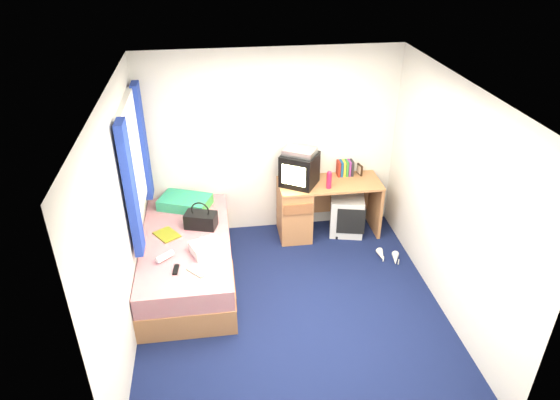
{
  "coord_description": "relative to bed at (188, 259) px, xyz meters",
  "views": [
    {
      "loc": [
        -0.7,
        -4.04,
        3.68
      ],
      "look_at": [
        -0.03,
        0.7,
        0.96
      ],
      "focal_mm": 32.0,
      "sensor_mm": 36.0,
      "label": 1
    }
  ],
  "objects": [
    {
      "name": "vcr",
      "position": [
        1.42,
        0.74,
        0.93
      ],
      "size": [
        0.46,
        0.42,
        0.07
      ],
      "primitive_type": "cube",
      "rotation": [
        0.0,
        0.0,
        -0.54
      ],
      "color": "#ABABAD",
      "rests_on": "crt_tv"
    },
    {
      "name": "colour_swatch_fan",
      "position": [
        0.12,
        -0.63,
        0.28
      ],
      "size": [
        0.19,
        0.2,
        0.01
      ],
      "primitive_type": "cube",
      "rotation": [
        0.0,
        0.0,
        -0.84
      ],
      "color": "gold",
      "rests_on": "bed"
    },
    {
      "name": "water_bottle",
      "position": [
        -0.2,
        -0.36,
        0.31
      ],
      "size": [
        0.2,
        0.18,
        0.07
      ],
      "primitive_type": "cylinder",
      "rotation": [
        0.0,
        1.57,
        0.71
      ],
      "color": "white",
      "rests_on": "bed"
    },
    {
      "name": "picture_frame",
      "position": [
        2.24,
        0.89,
        0.55
      ],
      "size": [
        0.05,
        0.12,
        0.14
      ],
      "primitive_type": "cube",
      "rotation": [
        0.0,
        0.0,
        0.22
      ],
      "color": "black",
      "rests_on": "desk"
    },
    {
      "name": "remote_control",
      "position": [
        -0.08,
        -0.56,
        0.28
      ],
      "size": [
        0.07,
        0.16,
        0.02
      ],
      "primitive_type": "cube",
      "rotation": [
        0.0,
        0.0,
        -0.1
      ],
      "color": "black",
      "rests_on": "bed"
    },
    {
      "name": "towel",
      "position": [
        0.24,
        -0.28,
        0.33
      ],
      "size": [
        0.4,
        0.37,
        0.11
      ],
      "primitive_type": "cube",
      "rotation": [
        0.0,
        0.0,
        0.38
      ],
      "color": "silver",
      "rests_on": "bed"
    },
    {
      "name": "crt_tv",
      "position": [
        1.42,
        0.74,
        0.69
      ],
      "size": [
        0.55,
        0.54,
        0.41
      ],
      "rotation": [
        0.0,
        0.0,
        -0.55
      ],
      "color": "black",
      "rests_on": "desk"
    },
    {
      "name": "magazine",
      "position": [
        -0.21,
        0.11,
        0.28
      ],
      "size": [
        0.33,
        0.35,
        0.01
      ],
      "primitive_type": "cube",
      "rotation": [
        0.0,
        0.0,
        0.6
      ],
      "color": "yellow",
      "rests_on": "bed"
    },
    {
      "name": "aerosol_can",
      "position": [
        1.65,
        0.79,
        0.58
      ],
      "size": [
        0.07,
        0.07,
        0.2
      ],
      "primitive_type": "cylinder",
      "rotation": [
        0.0,
        0.0,
        -0.23
      ],
      "color": "silver",
      "rests_on": "desk"
    },
    {
      "name": "storage_cube",
      "position": [
        2.06,
        0.71,
        -0.0
      ],
      "size": [
        0.51,
        0.51,
        0.53
      ],
      "primitive_type": "cube",
      "rotation": [
        0.0,
        0.0,
        -0.23
      ],
      "color": "silver",
      "rests_on": "ground"
    },
    {
      "name": "bed",
      "position": [
        0.0,
        0.0,
        0.0
      ],
      "size": [
        1.01,
        2.0,
        0.54
      ],
      "color": "#B3794A",
      "rests_on": "ground"
    },
    {
      "name": "pillow",
      "position": [
        -0.02,
        0.73,
        0.34
      ],
      "size": [
        0.7,
        0.58,
        0.13
      ],
      "primitive_type": "cube",
      "rotation": [
        0.0,
        0.0,
        -0.38
      ],
      "color": "teal",
      "rests_on": "bed"
    },
    {
      "name": "white_heels",
      "position": [
        2.42,
        0.0,
        -0.23
      ],
      "size": [
        0.28,
        0.32,
        0.09
      ],
      "color": "silver",
      "rests_on": "ground"
    },
    {
      "name": "ground",
      "position": [
        1.1,
        -0.7,
        -0.27
      ],
      "size": [
        3.4,
        3.4,
        0.0
      ],
      "primitive_type": "plane",
      "color": "#0C1438",
      "rests_on": "ground"
    },
    {
      "name": "book_row",
      "position": [
        2.05,
        0.9,
        0.58
      ],
      "size": [
        0.2,
        0.13,
        0.2
      ],
      "color": "maroon",
      "rests_on": "desk"
    },
    {
      "name": "pink_water_bottle",
      "position": [
        1.76,
        0.58,
        0.58
      ],
      "size": [
        0.08,
        0.08,
        0.2
      ],
      "primitive_type": "cylinder",
      "rotation": [
        0.0,
        0.0,
        -0.24
      ],
      "color": "#C91C41",
      "rests_on": "desk"
    },
    {
      "name": "room_shell",
      "position": [
        1.1,
        -0.7,
        1.18
      ],
      "size": [
        3.4,
        3.4,
        3.4
      ],
      "color": "white",
      "rests_on": "ground"
    },
    {
      "name": "handbag",
      "position": [
        0.18,
        0.23,
        0.37
      ],
      "size": [
        0.4,
        0.3,
        0.33
      ],
      "rotation": [
        0.0,
        0.0,
        -0.3
      ],
      "color": "black",
      "rests_on": "bed"
    },
    {
      "name": "desk",
      "position": [
        1.53,
        0.74,
        0.14
      ],
      "size": [
        1.3,
        0.55,
        0.75
      ],
      "color": "#B3794A",
      "rests_on": "ground"
    },
    {
      "name": "window_assembly",
      "position": [
        -0.45,
        0.2,
        1.15
      ],
      "size": [
        0.11,
        1.42,
        1.4
      ],
      "color": "silver",
      "rests_on": "room_shell"
    }
  ]
}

